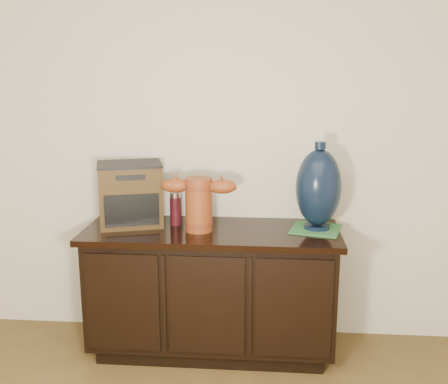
# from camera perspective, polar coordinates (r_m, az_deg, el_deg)

# --- Properties ---
(room) EXTENTS (5.00, 5.00, 5.00)m
(room) POSITION_cam_1_polar(r_m,az_deg,el_deg) (0.78, -19.79, -13.28)
(room) COLOR brown
(room) RESTS_ON ground
(sideboard) EXTENTS (1.46, 0.56, 0.75)m
(sideboard) POSITION_cam_1_polar(r_m,az_deg,el_deg) (3.13, -1.35, -10.55)
(sideboard) COLOR black
(sideboard) RESTS_ON ground
(terracotta_vessel) EXTENTS (0.43, 0.16, 0.30)m
(terracotta_vessel) POSITION_cam_1_polar(r_m,az_deg,el_deg) (2.94, -2.77, -1.01)
(terracotta_vessel) COLOR #94431A
(terracotta_vessel) RESTS_ON sideboard
(tv_radio) EXTENTS (0.43, 0.39, 0.37)m
(tv_radio) POSITION_cam_1_polar(r_m,az_deg,el_deg) (3.11, -10.14, -0.21)
(tv_radio) COLOR #3E290F
(tv_radio) RESTS_ON sideboard
(green_mat) EXTENTS (0.32, 0.32, 0.01)m
(green_mat) POSITION_cam_1_polar(r_m,az_deg,el_deg) (3.04, 9.97, -3.98)
(green_mat) COLOR #316E38
(green_mat) RESTS_ON sideboard
(lamp_base) EXTENTS (0.31, 0.31, 0.50)m
(lamp_base) POSITION_cam_1_polar(r_m,az_deg,el_deg) (2.98, 10.25, 0.44)
(lamp_base) COLOR black
(lamp_base) RESTS_ON green_mat
(spray_can) EXTENTS (0.07, 0.07, 0.19)m
(spray_can) POSITION_cam_1_polar(r_m,az_deg,el_deg) (3.09, -5.29, -1.84)
(spray_can) COLOR #5B0F1A
(spray_can) RESTS_ON sideboard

